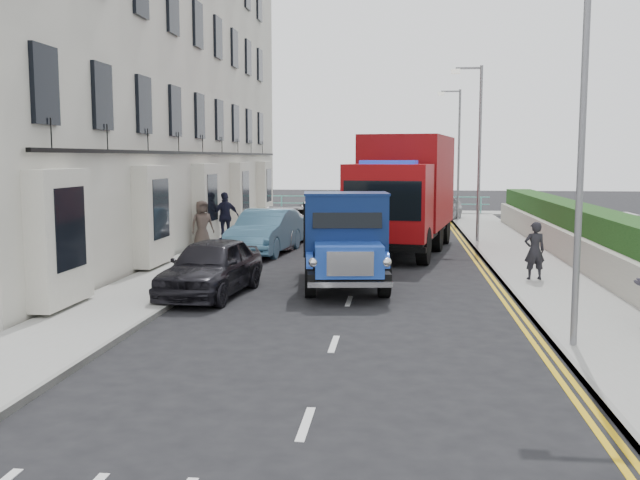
# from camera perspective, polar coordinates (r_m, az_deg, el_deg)

# --- Properties ---
(ground) EXTENTS (120.00, 120.00, 0.00)m
(ground) POSITION_cam_1_polar(r_m,az_deg,el_deg) (15.29, 1.81, -6.40)
(ground) COLOR black
(ground) RESTS_ON ground
(pavement_west) EXTENTS (2.40, 38.00, 0.12)m
(pavement_west) POSITION_cam_1_polar(r_m,az_deg,el_deg) (24.92, -8.52, -1.24)
(pavement_west) COLOR gray
(pavement_west) RESTS_ON ground
(pavement_east) EXTENTS (2.60, 38.00, 0.12)m
(pavement_east) POSITION_cam_1_polar(r_m,az_deg,el_deg) (24.44, 16.02, -1.58)
(pavement_east) COLOR gray
(pavement_east) RESTS_ON ground
(promenade) EXTENTS (30.00, 2.50, 0.12)m
(promenade) POSITION_cam_1_polar(r_m,az_deg,el_deg) (44.00, 4.82, 2.22)
(promenade) COLOR gray
(promenade) RESTS_ON ground
(sea_plane) EXTENTS (120.00, 120.00, 0.00)m
(sea_plane) POSITION_cam_1_polar(r_m,az_deg,el_deg) (74.94, 5.47, 4.00)
(sea_plane) COLOR slate
(sea_plane) RESTS_ON ground
(terrace_west) EXTENTS (6.31, 30.20, 14.25)m
(terrace_west) POSITION_cam_1_polar(r_m,az_deg,el_deg) (30.04, -14.86, 13.54)
(terrace_west) COLOR beige
(terrace_west) RESTS_ON ground
(garden_east) EXTENTS (1.45, 28.00, 1.75)m
(garden_east) POSITION_cam_1_polar(r_m,az_deg,el_deg) (24.73, 20.45, 0.31)
(garden_east) COLOR #B2AD9E
(garden_east) RESTS_ON ground
(seafront_railing) EXTENTS (13.00, 0.08, 1.11)m
(seafront_railing) POSITION_cam_1_polar(r_m,az_deg,el_deg) (43.16, 4.80, 2.83)
(seafront_railing) COLOR #59B2A5
(seafront_railing) RESTS_ON ground
(lamp_near) EXTENTS (1.23, 0.18, 7.00)m
(lamp_near) POSITION_cam_1_polar(r_m,az_deg,el_deg) (13.21, 19.73, 8.62)
(lamp_near) COLOR slate
(lamp_near) RESTS_ON ground
(lamp_mid) EXTENTS (1.23, 0.18, 7.00)m
(lamp_mid) POSITION_cam_1_polar(r_m,az_deg,el_deg) (29.01, 12.42, 7.58)
(lamp_mid) COLOR slate
(lamp_mid) RESTS_ON ground
(lamp_far) EXTENTS (1.23, 0.18, 7.00)m
(lamp_far) POSITION_cam_1_polar(r_m,az_deg,el_deg) (38.97, 10.87, 7.35)
(lamp_far) COLOR slate
(lamp_far) RESTS_ON ground
(bedford_lorry) EXTENTS (2.72, 5.51, 2.51)m
(bedford_lorry) POSITION_cam_1_polar(r_m,az_deg,el_deg) (18.40, 2.05, -0.52)
(bedford_lorry) COLOR black
(bedford_lorry) RESTS_ON ground
(red_lorry) EXTENTS (4.06, 8.41, 4.23)m
(red_lorry) POSITION_cam_1_polar(r_m,az_deg,el_deg) (26.29, 6.80, 3.99)
(red_lorry) COLOR black
(red_lorry) RESTS_ON ground
(parked_car_front) EXTENTS (2.14, 4.39, 1.44)m
(parked_car_front) POSITION_cam_1_polar(r_m,az_deg,el_deg) (18.04, -8.72, -2.14)
(parked_car_front) COLOR black
(parked_car_front) RESTS_ON ground
(parked_car_mid) EXTENTS (2.18, 4.90, 1.56)m
(parked_car_mid) POSITION_cam_1_polar(r_m,az_deg,el_deg) (25.70, -4.38, 0.68)
(parked_car_mid) COLOR teal
(parked_car_mid) RESTS_ON ground
(parked_car_rear) EXTENTS (2.20, 4.98, 1.42)m
(parked_car_rear) POSITION_cam_1_polar(r_m,az_deg,el_deg) (27.98, -3.49, 1.03)
(parked_car_rear) COLOR silver
(parked_car_rear) RESTS_ON ground
(seafront_car_left) EXTENTS (3.84, 5.34, 1.35)m
(seafront_car_left) POSITION_cam_1_polar(r_m,az_deg,el_deg) (36.74, 0.59, 2.33)
(seafront_car_left) COLOR black
(seafront_car_left) RESTS_ON ground
(seafront_car_right) EXTENTS (3.10, 4.68, 1.48)m
(seafront_car_right) POSITION_cam_1_polar(r_m,az_deg,el_deg) (38.52, 9.45, 2.54)
(seafront_car_right) COLOR #9C9DA1
(seafront_car_right) RESTS_ON ground
(pedestrian_east_near) EXTENTS (0.64, 0.47, 1.59)m
(pedestrian_east_near) POSITION_cam_1_polar(r_m,az_deg,el_deg) (20.31, 16.79, -0.82)
(pedestrian_east_near) COLOR black
(pedestrian_east_near) RESTS_ON pavement_east
(pedestrian_west_near) EXTENTS (1.20, 1.08, 1.95)m
(pedestrian_west_near) POSITION_cam_1_polar(r_m,az_deg,el_deg) (28.51, -7.57, 1.86)
(pedestrian_west_near) COLOR #1B1D31
(pedestrian_west_near) RESTS_ON pavement_west
(pedestrian_west_far) EXTENTS (1.02, 0.96, 1.76)m
(pedestrian_west_far) POSITION_cam_1_polar(r_m,az_deg,el_deg) (26.45, -9.40, 1.25)
(pedestrian_west_far) COLOR #473933
(pedestrian_west_far) RESTS_ON pavement_west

